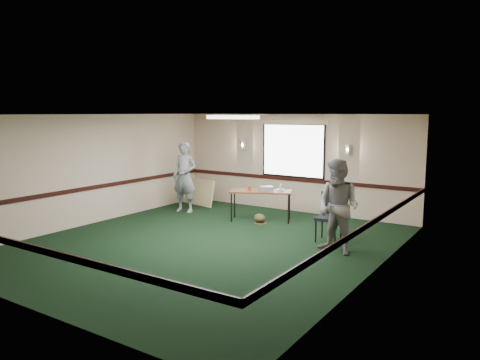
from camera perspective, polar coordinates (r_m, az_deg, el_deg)
The scene contains 13 objects.
ground at distance 9.98m, azimuth -4.13°, elevation -7.74°, with size 8.00×8.00×0.00m, color black.
room_shell at distance 11.41m, azimuth 2.27°, elevation 2.38°, with size 8.00×8.02×8.00m.
folding_table at distance 11.88m, azimuth 2.56°, elevation -1.57°, with size 1.68×1.22×0.78m.
projector at distance 11.85m, azimuth 3.21°, elevation -1.05°, with size 0.33×0.27×0.11m, color gray.
game_console at distance 11.87m, azimuth 4.94°, elevation -1.21°, with size 0.18×0.14×0.04m, color silver.
red_cup at distance 11.86m, azimuth 1.17°, elevation -1.03°, with size 0.07×0.07×0.11m, color red.
water_bottle at distance 11.76m, azimuth 4.97°, elevation -0.94°, with size 0.06×0.06×0.19m, color #99DEFA.
duffel_bag at distance 11.83m, azimuth 2.41°, elevation -4.64°, with size 0.30×0.23×0.21m, color brown.
cable_coil at distance 11.76m, azimuth 2.50°, elevation -5.22°, with size 0.31×0.31×0.02m, color #D6441A.
folded_table at distance 14.13m, azimuth -5.44°, elevation -1.38°, with size 1.53×0.07×0.79m, color tan.
conference_chair at distance 10.28m, azimuth 10.96°, elevation -3.93°, with size 0.54×0.56×1.03m.
person_left at distance 13.00m, azimuth -6.77°, elevation 0.39°, with size 0.72×0.47×1.96m, color #3B5881.
person_right at distance 9.29m, azimuth 11.88°, elevation -3.21°, with size 0.90×0.70×1.85m, color slate.
Camera 1 is at (5.84, -7.62, 2.74)m, focal length 35.00 mm.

